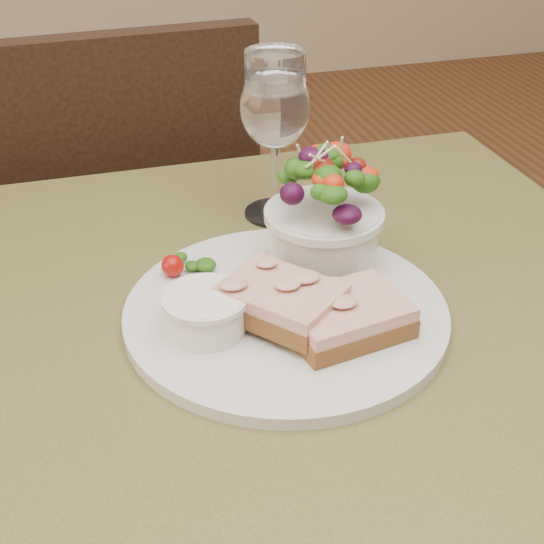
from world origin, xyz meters
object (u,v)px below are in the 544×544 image
object	(u,v)px
salad_bowl	(324,212)
wine_glass	(275,112)
ramekin	(206,311)
sandwich_front	(346,317)
chair_far	(126,336)
cafe_table	(280,423)
dinner_plate	(286,312)
sandwich_back	(281,301)

from	to	relation	value
salad_bowl	wine_glass	xyz separation A→B (m)	(-0.01, 0.14, 0.05)
wine_glass	ramekin	bearing A→B (deg)	-120.55
sandwich_front	wine_glass	size ratio (longest dim) A/B	0.65
chair_far	sandwich_front	bearing A→B (deg)	99.93
chair_far	salad_bowl	bearing A→B (deg)	103.91
cafe_table	chair_far	bearing A→B (deg)	98.61
ramekin	salad_bowl	world-z (taller)	salad_bowl
cafe_table	salad_bowl	distance (m)	0.21
chair_far	salad_bowl	distance (m)	0.80
cafe_table	wine_glass	size ratio (longest dim) A/B	4.57
cafe_table	dinner_plate	size ratio (longest dim) A/B	2.68
cafe_table	sandwich_back	xyz separation A→B (m)	(0.00, 0.01, 0.14)
chair_far	sandwich_front	xyz separation A→B (m)	(0.15, -0.69, 0.48)
chair_far	ramekin	distance (m)	0.82
sandwich_front	salad_bowl	bearing A→B (deg)	71.03
cafe_table	sandwich_front	bearing A→B (deg)	-20.05
sandwich_front	wine_glass	xyz separation A→B (m)	(0.01, 0.25, 0.10)
salad_bowl	dinner_plate	bearing A→B (deg)	-132.91
chair_far	dinner_plate	world-z (taller)	chair_far
ramekin	sandwich_front	bearing A→B (deg)	-16.96
chair_far	dinner_plate	bearing A→B (deg)	97.51
cafe_table	sandwich_back	size ratio (longest dim) A/B	6.41
wine_glass	sandwich_back	bearing A→B (deg)	-105.15
cafe_table	salad_bowl	world-z (taller)	salad_bowl
cafe_table	chair_far	size ratio (longest dim) A/B	0.89
ramekin	chair_far	bearing A→B (deg)	93.33
sandwich_back	salad_bowl	world-z (taller)	salad_bowl
wine_glass	dinner_plate	bearing A→B (deg)	-103.74
chair_far	cafe_table	bearing A→B (deg)	95.91
cafe_table	dinner_plate	distance (m)	0.11
cafe_table	sandwich_front	xyz separation A→B (m)	(0.05, -0.02, 0.13)
sandwich_front	ramekin	bearing A→B (deg)	153.30
sandwich_back	wine_glass	world-z (taller)	wine_glass
sandwich_back	salad_bowl	distance (m)	0.11
dinner_plate	ramekin	size ratio (longest dim) A/B	4.27
sandwich_front	sandwich_back	world-z (taller)	sandwich_back
chair_far	salad_bowl	size ratio (longest dim) A/B	7.09
chair_far	sandwich_back	size ratio (longest dim) A/B	7.21
sandwich_back	chair_far	bearing A→B (deg)	149.72
cafe_table	sandwich_back	world-z (taller)	sandwich_back
cafe_table	sandwich_front	distance (m)	0.14
sandwich_back	wine_glass	distance (m)	0.25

